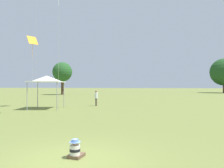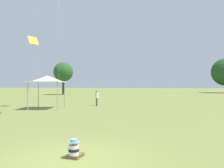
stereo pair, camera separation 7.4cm
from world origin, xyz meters
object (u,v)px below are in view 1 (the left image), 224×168
object	(u,v)px
distant_tree_0	(62,72)
distant_tree_1	(224,72)
seated_toddler	(75,150)
kite_3	(32,42)
canopy_tent	(47,79)
person_standing_2	(96,97)

from	to	relation	value
distant_tree_0	distant_tree_1	bearing A→B (deg)	24.67
seated_toddler	kite_3	distance (m)	17.96
distant_tree_1	seated_toddler	bearing A→B (deg)	-110.97
canopy_tent	distant_tree_0	size ratio (longest dim) A/B	0.45
distant_tree_0	kite_3	bearing A→B (deg)	-73.31
seated_toddler	canopy_tent	world-z (taller)	canopy_tent
canopy_tent	distant_tree_1	world-z (taller)	distant_tree_1
seated_toddler	distant_tree_1	distance (m)	63.22
distant_tree_0	distant_tree_1	distance (m)	43.97
seated_toddler	distant_tree_0	distance (m)	44.31
seated_toddler	person_standing_2	distance (m)	16.31
person_standing_2	distant_tree_0	size ratio (longest dim) A/B	0.22
person_standing_2	kite_3	xyz separation A→B (m)	(-6.10, -2.03, 5.57)
seated_toddler	distant_tree_0	bearing A→B (deg)	123.22
seated_toddler	distant_tree_1	bearing A→B (deg)	78.96
person_standing_2	kite_3	size ratio (longest dim) A/B	0.23
seated_toddler	kite_3	world-z (taller)	kite_3
kite_3	distant_tree_1	xyz separation A→B (m)	(31.99, 44.89, -0.74)
person_standing_2	distant_tree_1	world-z (taller)	distant_tree_1
canopy_tent	distant_tree_1	distance (m)	55.10
person_standing_2	distant_tree_0	xyz separation A→B (m)	(-14.06, 24.51, 4.15)
kite_3	seated_toddler	bearing A→B (deg)	-70.32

